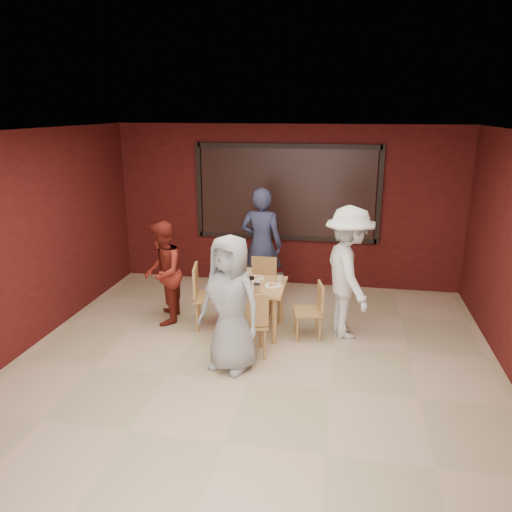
% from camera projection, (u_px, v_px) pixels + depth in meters
% --- Properties ---
extents(floor, '(7.00, 7.00, 0.00)m').
position_uv_depth(floor, '(247.00, 382.00, 5.78)').
color(floor, tan).
rests_on(floor, ground).
extents(window_blinds, '(3.00, 0.02, 1.50)m').
position_uv_depth(window_blinds, '(286.00, 193.00, 8.57)').
color(window_blinds, black).
extents(dining_table, '(0.89, 0.89, 0.85)m').
position_uv_depth(dining_table, '(253.00, 290.00, 6.93)').
color(dining_table, '#DAAE59').
rests_on(dining_table, floor).
extents(chair_front, '(0.54, 0.54, 0.89)m').
position_uv_depth(chair_front, '(250.00, 321.00, 6.21)').
color(chair_front, '#B77847').
rests_on(chair_front, floor).
extents(chair_back, '(0.40, 0.40, 0.83)m').
position_uv_depth(chair_back, '(263.00, 281.00, 7.75)').
color(chair_back, '#B77847').
rests_on(chair_back, floor).
extents(chair_left, '(0.53, 0.53, 0.93)m').
position_uv_depth(chair_left, '(205.00, 293.00, 7.10)').
color(chair_left, '#B77847').
rests_on(chair_left, floor).
extents(chair_right, '(0.45, 0.45, 0.78)m').
position_uv_depth(chair_right, '(313.00, 308.00, 6.79)').
color(chair_right, '#B77847').
rests_on(chair_right, floor).
extents(diner_front, '(0.95, 0.78, 1.67)m').
position_uv_depth(diner_front, '(230.00, 304.00, 5.87)').
color(diner_front, gray).
rests_on(diner_front, floor).
extents(diner_back, '(0.71, 0.49, 1.87)m').
position_uv_depth(diner_back, '(261.00, 245.00, 8.02)').
color(diner_back, '#2B2F4D').
rests_on(diner_back, floor).
extents(diner_left, '(0.71, 0.84, 1.51)m').
position_uv_depth(diner_left, '(163.00, 273.00, 7.21)').
color(diner_left, maroon).
rests_on(diner_left, floor).
extents(diner_right, '(1.01, 1.33, 1.82)m').
position_uv_depth(diner_right, '(348.00, 273.00, 6.74)').
color(diner_right, silver).
rests_on(diner_right, floor).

